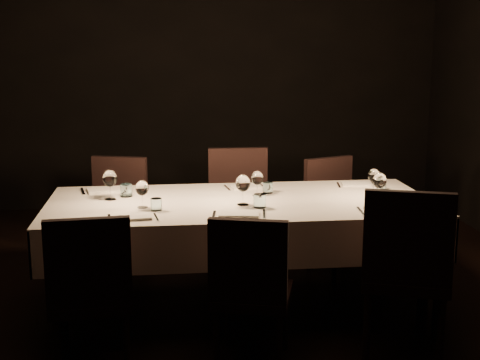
{
  "coord_description": "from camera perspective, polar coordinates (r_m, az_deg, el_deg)",
  "views": [
    {
      "loc": [
        -0.49,
        -4.25,
        1.79
      ],
      "look_at": [
        0.0,
        0.0,
        0.9
      ],
      "focal_mm": 50.0,
      "sensor_mm": 36.0,
      "label": 1
    }
  ],
  "objects": [
    {
      "name": "room",
      "position": [
        4.29,
        0.0,
        7.85
      ],
      "size": [
        5.01,
        6.01,
        3.01
      ],
      "color": "black",
      "rests_on": "ground"
    },
    {
      "name": "dining_table",
      "position": [
        4.42,
        0.0,
        -2.71
      ],
      "size": [
        2.52,
        1.12,
        0.76
      ],
      "color": "black",
      "rests_on": "ground"
    },
    {
      "name": "chair_near_left",
      "position": [
        3.69,
        -12.69,
        -8.91
      ],
      "size": [
        0.48,
        0.48,
        0.91
      ],
      "rotation": [
        0.0,
        0.0,
        3.24
      ],
      "color": "black",
      "rests_on": "ground"
    },
    {
      "name": "place_setting_near_left",
      "position": [
        4.15,
        -8.3,
        -1.75
      ],
      "size": [
        0.33,
        0.4,
        0.18
      ],
      "rotation": [
        0.0,
        0.0,
        0.14
      ],
      "color": "beige",
      "rests_on": "dining_table"
    },
    {
      "name": "chair_near_center",
      "position": [
        3.69,
        0.9,
        -8.86
      ],
      "size": [
        0.52,
        0.52,
        0.88
      ],
      "rotation": [
        0.0,
        0.0,
        2.87
      ],
      "color": "black",
      "rests_on": "ground"
    },
    {
      "name": "place_setting_near_center",
      "position": [
        4.18,
        0.49,
        -1.42
      ],
      "size": [
        0.37,
        0.42,
        0.2
      ],
      "rotation": [
        0.0,
        0.0,
        -0.14
      ],
      "color": "beige",
      "rests_on": "dining_table"
    },
    {
      "name": "chair_near_right",
      "position": [
        3.91,
        13.99,
        -7.1
      ],
      "size": [
        0.61,
        0.61,
        1.01
      ],
      "rotation": [
        0.0,
        0.0,
        2.81
      ],
      "color": "black",
      "rests_on": "ground"
    },
    {
      "name": "place_setting_near_right",
      "position": [
        4.38,
        12.27,
        -1.12
      ],
      "size": [
        0.35,
        0.41,
        0.19
      ],
      "rotation": [
        0.0,
        0.0,
        -0.09
      ],
      "color": "beige",
      "rests_on": "dining_table"
    },
    {
      "name": "chair_far_left",
      "position": [
        5.26,
        -10.53,
        -2.59
      ],
      "size": [
        0.54,
        0.54,
        0.91
      ],
      "rotation": [
        0.0,
        0.0,
        -0.28
      ],
      "color": "black",
      "rests_on": "ground"
    },
    {
      "name": "place_setting_far_left",
      "position": [
        4.58,
        -10.85,
        -0.43
      ],
      "size": [
        0.38,
        0.42,
        0.2
      ],
      "rotation": [
        0.0,
        0.0,
        0.2
      ],
      "color": "beige",
      "rests_on": "dining_table"
    },
    {
      "name": "chair_far_center",
      "position": [
        5.21,
        -0.06,
        -2.21
      ],
      "size": [
        0.47,
        0.47,
        0.97
      ],
      "rotation": [
        0.0,
        0.0,
        -0.02
      ],
      "color": "black",
      "rests_on": "ground"
    },
    {
      "name": "place_setting_far_center",
      "position": [
        4.62,
        1.37,
        -0.28
      ],
      "size": [
        0.32,
        0.4,
        0.17
      ],
      "rotation": [
        0.0,
        0.0,
        0.12
      ],
      "color": "beige",
      "rests_on": "dining_table"
    },
    {
      "name": "chair_far_right",
      "position": [
        5.31,
        8.1,
        -2.48
      ],
      "size": [
        0.55,
        0.55,
        0.89
      ],
      "rotation": [
        0.0,
        0.0,
        0.36
      ],
      "color": "black",
      "rests_on": "ground"
    },
    {
      "name": "place_setting_far_right",
      "position": [
        4.79,
        11.04,
        -0.06
      ],
      "size": [
        0.32,
        0.39,
        0.17
      ],
      "rotation": [
        0.0,
        0.0,
        -0.15
      ],
      "color": "beige",
      "rests_on": "dining_table"
    }
  ]
}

